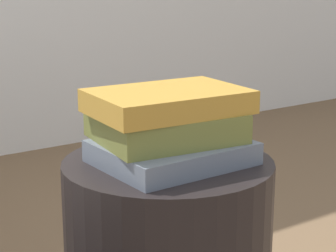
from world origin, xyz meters
TOP-DOWN VIEW (x-y plane):
  - book_slate at (-0.00, -0.01)m, footprint 0.25×0.21m
  - book_olive at (-0.00, 0.01)m, footprint 0.25×0.22m
  - book_ochre at (-0.00, 0.00)m, footprint 0.27×0.19m

SIDE VIEW (x-z plane):
  - book_slate at x=0.00m, z-range 0.55..0.59m
  - book_olive at x=0.00m, z-range 0.59..0.64m
  - book_ochre at x=0.00m, z-range 0.64..0.68m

